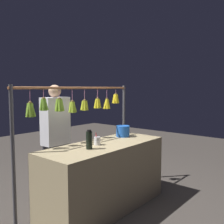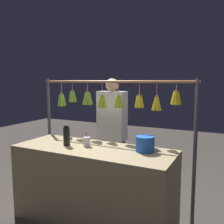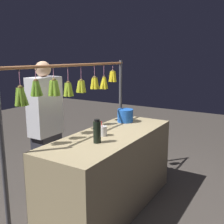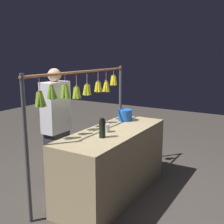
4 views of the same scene
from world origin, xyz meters
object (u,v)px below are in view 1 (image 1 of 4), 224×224
drink_cup (97,141)px  water_bottle (89,140)px  vendor_person (56,142)px  blue_bucket (123,131)px

drink_cup → water_bottle: bearing=19.5°
drink_cup → vendor_person: bearing=-85.1°
water_bottle → blue_bucket: water_bottle is taller
drink_cup → vendor_person: (0.07, -0.78, -0.11)m
blue_bucket → vendor_person: size_ratio=0.12×
water_bottle → drink_cup: bearing=-160.5°
water_bottle → blue_bucket: size_ratio=1.18×
water_bottle → vendor_person: size_ratio=0.14×
water_bottle → vendor_person: vendor_person is taller
blue_bucket → vendor_person: (0.74, -0.68, -0.14)m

